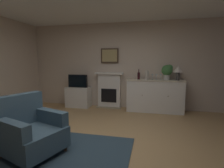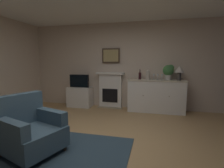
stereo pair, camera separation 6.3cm
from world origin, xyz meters
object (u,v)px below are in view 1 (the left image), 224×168
Objects in this scene: wine_bottle at (139,76)px; wine_glass_right at (161,76)px; tv_set at (78,81)px; wine_glass_left at (153,75)px; vase_decorative at (147,75)px; sideboard_cabinet at (155,96)px; tv_cabinet at (79,97)px; framed_picture at (110,56)px; wine_glass_center at (156,75)px; fireplace_unit at (109,90)px; potted_plant_small at (167,71)px; table_lamp at (178,70)px; armchair at (30,131)px.

wine_glass_right is at bearing -7.11° from wine_bottle.
wine_bottle reaches higher than tv_set.
wine_glass_left reaches higher than tv_set.
vase_decorative is 2.14m from tv_set.
tv_set is at bearing 178.87° from vase_decorative.
sideboard_cabinet is 0.60m from wine_glass_right.
vase_decorative reaches higher than sideboard_cabinet.
framed_picture is at bearing 12.01° from tv_cabinet.
wine_glass_center is 0.12m from wine_glass_right.
wine_bottle is at bearing 176.86° from wine_glass_center.
fireplace_unit is at bearing 172.11° from wine_glass_right.
vase_decorative is 2.25m from tv_cabinet.
vase_decorative is at bearing -1.13° from tv_set.
wine_glass_right is 0.24m from potted_plant_small.
wine_glass_center is 0.28m from vase_decorative.
framed_picture reaches higher than table_lamp.
tv_cabinet is (-0.97, -0.16, -0.23)m from fireplace_unit.
tv_set is (-2.12, 0.04, -0.23)m from vase_decorative.
vase_decorative reaches higher than armchair.
framed_picture reaches higher than wine_glass_right.
table_lamp reaches higher than tv_cabinet.
framed_picture is at bearing 13.31° from tv_set.
framed_picture is at bearing 80.13° from armchair.
wine_glass_left is (1.31, -0.19, -0.57)m from framed_picture.
wine_bottle is at bearing 177.73° from table_lamp.
vase_decorative is (0.24, -0.09, 0.03)m from wine_bottle.
wine_bottle is at bearing 158.58° from vase_decorative.
framed_picture is at bearing 171.88° from wine_glass_left.
tv_set is at bearing -179.84° from table_lamp.
wine_bottle is 2.02m from tv_cabinet.
wine_glass_left is 0.18m from vase_decorative.
tv_cabinet is at bearing -167.99° from framed_picture.
vase_decorative is 0.58m from potted_plant_small.
vase_decorative reaches higher than tv_cabinet.
table_lamp is at bearing 0.00° from sideboard_cabinet.
tv_set is at bearing -166.69° from framed_picture.
potted_plant_small reaches higher than sideboard_cabinet.
tv_set is at bearing -178.47° from wine_bottle.
table_lamp is 2.42× the size of wine_glass_right.
tv_set is (-2.28, -0.04, -0.21)m from wine_glass_left.
tv_cabinet is 2.82m from potted_plant_small.
framed_picture is 0.73× the size of tv_cabinet.
wine_glass_center is at bearing 178.51° from table_lamp.
tv_set is (-2.95, -0.01, -0.37)m from table_lamp.
sideboard_cabinet is (1.38, -0.22, -1.16)m from framed_picture.
armchair is at bearing -131.71° from table_lamp.
tv_cabinet is (-2.95, 0.02, -0.89)m from table_lamp.
framed_picture is at bearing 170.87° from sideboard_cabinet.
framed_picture is 0.34× the size of sideboard_cabinet.
vase_decorative is 0.37× the size of tv_cabinet.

